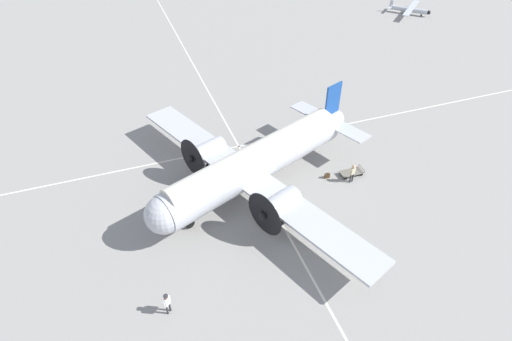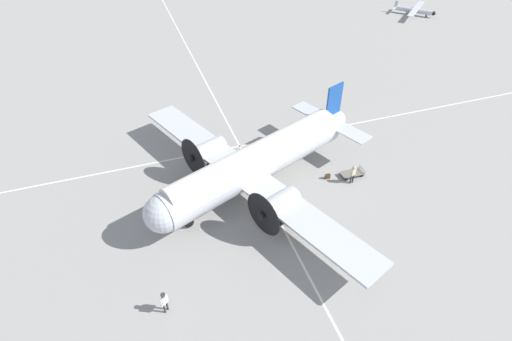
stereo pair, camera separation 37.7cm
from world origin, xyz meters
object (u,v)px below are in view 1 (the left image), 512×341
object	(u,v)px
passenger_boarding	(353,172)
suitcase_near_door	(327,176)
airliner_main	(251,164)
crew_foreground	(167,302)
light_aircraft_distant	(410,9)
baggage_cart	(352,172)

from	to	relation	value
passenger_boarding	suitcase_near_door	distance (m)	2.13
airliner_main	suitcase_near_door	size ratio (longest dim) A/B	50.25
crew_foreground	light_aircraft_distant	bearing A→B (deg)	1.76
baggage_cart	light_aircraft_distant	bearing A→B (deg)	-132.36
passenger_boarding	suitcase_near_door	xyz separation A→B (m)	(-1.61, 1.12, -0.83)
crew_foreground	baggage_cart	world-z (taller)	crew_foreground
airliner_main	crew_foreground	xyz separation A→B (m)	(-8.10, -8.49, -1.61)
airliner_main	passenger_boarding	xyz separation A→B (m)	(8.02, -1.71, -1.60)
suitcase_near_door	light_aircraft_distant	distance (m)	46.11
crew_foreground	suitcase_near_door	xyz separation A→B (m)	(14.51, 7.90, -0.82)
passenger_boarding	light_aircraft_distant	distance (m)	45.82
airliner_main	light_aircraft_distant	size ratio (longest dim) A/B	3.26
airliner_main	suitcase_near_door	xyz separation A→B (m)	(6.41, -0.59, -2.43)
baggage_cart	light_aircraft_distant	world-z (taller)	light_aircraft_distant
airliner_main	passenger_boarding	world-z (taller)	airliner_main
passenger_boarding	light_aircraft_distant	xyz separation A→B (m)	(30.67, 34.04, -0.28)
light_aircraft_distant	crew_foreground	bearing A→B (deg)	-90.80
airliner_main	baggage_cart	world-z (taller)	airliner_main
suitcase_near_door	baggage_cart	bearing A→B (deg)	-9.61
passenger_boarding	baggage_cart	xyz separation A→B (m)	(0.49, 0.76, -0.78)
passenger_boarding	suitcase_near_door	bearing A→B (deg)	-47.96
crew_foreground	passenger_boarding	bearing A→B (deg)	-16.53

